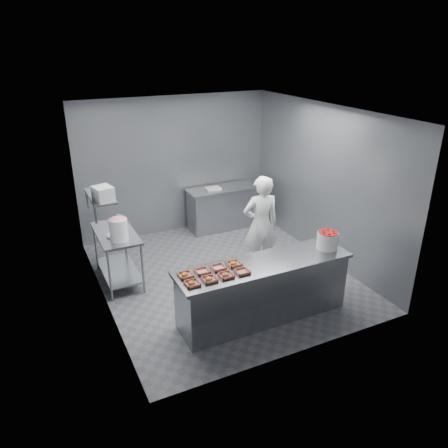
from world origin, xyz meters
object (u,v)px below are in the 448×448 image
at_px(tray_7, 234,264).
at_px(strawberry_tub, 328,240).
at_px(worker, 261,225).
at_px(tray_5, 202,271).
at_px(tray_0, 192,283).
at_px(prep_table, 117,249).
at_px(appliance, 103,194).
at_px(tray_3, 242,271).
at_px(glaze_bucket, 119,229).
at_px(tray_4, 185,275).
at_px(tray_2, 226,275).
at_px(back_counter, 222,208).
at_px(tray_1, 209,279).
at_px(tray_6, 218,267).
at_px(service_counter, 263,290).

relative_size(tray_7, strawberry_tub, 0.59).
bearing_deg(tray_7, worker, 46.14).
xyz_separation_m(tray_5, worker, (1.57, 1.14, -0.05)).
relative_size(tray_0, tray_7, 1.00).
distance_m(prep_table, appliance, 1.13).
height_order(tray_3, glaze_bucket, glaze_bucket).
bearing_deg(tray_4, tray_3, -18.41).
height_order(prep_table, strawberry_tub, strawberry_tub).
relative_size(tray_0, tray_2, 1.00).
xyz_separation_m(back_counter, strawberry_tub, (0.18, -3.26, 0.59)).
xyz_separation_m(back_counter, tray_1, (-1.80, -3.37, 0.47)).
distance_m(tray_7, strawberry_tub, 1.51).
relative_size(tray_2, tray_3, 1.00).
xyz_separation_m(back_counter, tray_7, (-1.32, -3.13, 0.47)).
height_order(tray_5, glaze_bucket, glaze_bucket).
xyz_separation_m(back_counter, tray_5, (-1.80, -3.13, 0.47)).
xyz_separation_m(tray_5, tray_6, (0.24, 0.00, 0.00)).
bearing_deg(tray_3, prep_table, 120.77).
bearing_deg(tray_7, tray_2, -134.93).
bearing_deg(strawberry_tub, tray_1, -176.89).
relative_size(service_counter, tray_2, 13.88).
relative_size(prep_table, tray_1, 6.40).
bearing_deg(service_counter, tray_7, 164.03).
relative_size(tray_1, tray_5, 1.00).
height_order(tray_0, strawberry_tub, strawberry_tub).
distance_m(back_counter, tray_7, 3.43).
bearing_deg(prep_table, strawberry_tub, -35.71).
xyz_separation_m(back_counter, glaze_bucket, (-2.56, -1.62, 0.63)).
bearing_deg(tray_3, tray_5, 153.38).
distance_m(tray_5, strawberry_tub, 1.99).
height_order(tray_4, tray_5, tray_4).
distance_m(back_counter, tray_5, 3.64).
bearing_deg(tray_2, glaze_bucket, 119.67).
xyz_separation_m(prep_table, tray_6, (0.99, -1.83, 0.33)).
distance_m(worker, appliance, 2.65).
height_order(tray_5, worker, worker).
height_order(tray_4, glaze_bucket, glaze_bucket).
distance_m(tray_0, tray_2, 0.48).
height_order(tray_7, worker, worker).
xyz_separation_m(tray_5, tray_7, (0.48, -0.00, 0.00)).
distance_m(tray_0, tray_5, 0.34).
relative_size(service_counter, tray_1, 13.88).
bearing_deg(tray_2, tray_4, 153.38).
bearing_deg(tray_3, appliance, 127.92).
distance_m(service_counter, tray_4, 1.24).
relative_size(back_counter, tray_5, 8.01).
height_order(tray_4, tray_6, tray_4).
bearing_deg(tray_6, worker, 40.53).
distance_m(service_counter, tray_7, 0.64).
xyz_separation_m(service_counter, tray_7, (-0.42, 0.12, 0.47)).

